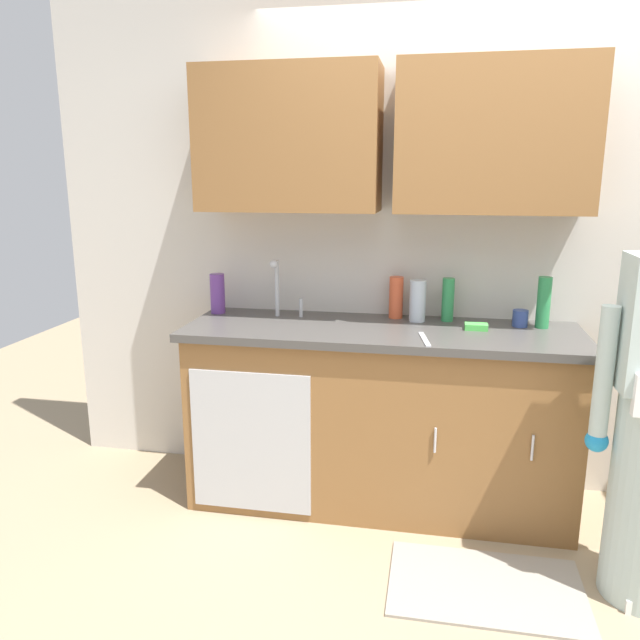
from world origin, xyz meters
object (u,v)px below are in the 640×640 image
Objects in this scene: bottle_cleaner_spray at (544,303)px; knife_on_counter at (424,339)px; bottle_soap at (218,294)px; sponge at (476,327)px; bottle_water_tall at (418,301)px; sink at (278,325)px; bottle_dish_liquid at (448,300)px; bottle_water_short at (396,297)px; cup_by_sink at (520,318)px.

bottle_cleaner_spray is 1.07× the size of knife_on_counter.
bottle_soap reaches higher than sponge.
knife_on_counter is (0.05, -0.37, -0.10)m from bottle_water_tall.
bottle_water_tall is at bearing 156.05° from sponge.
sink is 1.00m from sponge.
bottle_dish_liquid is at bearing 172.47° from bottle_cleaner_spray.
bottle_dish_liquid is 0.27m from bottle_water_short.
bottle_dish_liquid is 0.47m from bottle_cleaner_spray.
bottle_soap is at bearing 174.96° from sponge.
sink reaches higher than sponge.
bottle_soap is 1.96× the size of sponge.
bottle_dish_liquid is at bearing 11.85° from bottle_water_tall.
sponge is at bearing -5.04° from bottle_soap.
sink is 1.33m from bottle_cleaner_spray.
knife_on_counter is (0.75, -0.21, 0.02)m from sink.
bottle_water_tall is 0.52m from cup_by_sink.
bottle_water_short reaches higher than cup_by_sink.
bottle_cleaner_spray is at bearing -3.35° from cup_by_sink.
bottle_dish_liquid is 0.94× the size of knife_on_counter.
cup_by_sink is 0.35× the size of knife_on_counter.
bottle_soap is 2.58× the size of cup_by_sink.
sink reaches higher than bottle_soap.
bottle_dish_liquid reaches higher than cup_by_sink.
bottle_water_tall is 0.33m from sponge.
bottle_soap is at bearing -178.11° from bottle_dish_liquid.
sink reaches higher than bottle_water_short.
bottle_soap is (-1.08, -0.01, 0.00)m from bottle_water_tall.
bottle_cleaner_spray is (0.73, -0.08, 0.02)m from bottle_water_short.
cup_by_sink reaches higher than sponge.
bottle_dish_liquid reaches higher than knife_on_counter.
sink reaches higher than bottle_dish_liquid.
bottle_soap is (-0.38, 0.15, 0.12)m from sink.
cup_by_sink is 0.24m from sponge.
bottle_dish_liquid is 0.37m from cup_by_sink.
sink is at bearing -22.21° from bottle_soap.
sponge is (0.29, -0.13, -0.09)m from bottle_water_tall.
bottle_dish_liquid is 1.24m from bottle_soap.
bottle_cleaner_spray is 0.36m from sponge.
cup_by_sink is 0.58m from knife_on_counter.
bottle_dish_liquid is at bearing 130.56° from sponge.
knife_on_counter is (1.13, -0.36, -0.10)m from bottle_soap.
sink is 2.32× the size of bottle_water_tall.
bottle_water_short reaches higher than bottle_water_tall.
bottle_dish_liquid is 1.04× the size of bottle_soap.
bottle_water_tall reaches higher than sponge.
cup_by_sink is (0.36, -0.05, -0.07)m from bottle_dish_liquid.
bottle_dish_liquid is 0.23m from sponge.
sink is at bearing -167.17° from bottle_dish_liquid.
sink is 2.22× the size of bottle_dish_liquid.
bottle_water_short is 2.62× the size of cup_by_sink.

